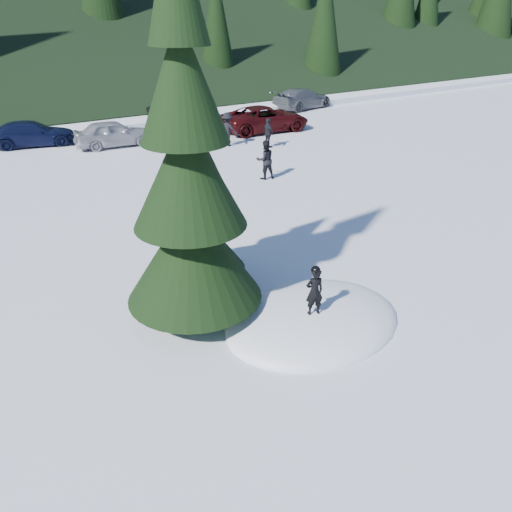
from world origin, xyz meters
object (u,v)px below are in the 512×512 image
spruce_short (202,210)px  car_7 (302,99)px  child_skier (314,292)px  car_6 (265,119)px  adult_0 (265,160)px  car_5 (183,112)px  adult_1 (268,133)px  spruce_tall (189,186)px  adult_2 (228,130)px  car_4 (113,133)px  car_3 (32,134)px

spruce_short → car_7: size_ratio=1.05×
child_skier → car_6: (10.92, 17.90, -0.30)m
car_7 → spruce_short: bearing=125.3°
adult_0 → spruce_short: bearing=56.0°
child_skier → car_5: child_skier is taller
child_skier → adult_1: child_skier is taller
adult_1 → spruce_short: bearing=137.8°
spruce_short → spruce_tall: bearing=-125.5°
adult_2 → car_4: (-5.19, 3.30, -0.18)m
adult_0 → car_4: bearing=-58.1°
spruce_tall → adult_2: bearing=56.8°
car_5 → car_6: bearing=-126.1°
car_7 → adult_0: bearing=125.6°
adult_2 → car_3: bearing=19.1°
adult_2 → car_6: size_ratio=0.33×
adult_1 → spruce_tall: bearing=138.4°
spruce_tall → car_6: 20.57m
car_4 → car_7: size_ratio=0.81×
adult_2 → car_3: adult_2 is taller
car_3 → child_skier: bearing=-163.2°
adult_0 → car_5: size_ratio=0.37×
adult_1 → car_7: bearing=-47.8°
adult_1 → adult_2: (-1.62, 1.52, 0.10)m
car_3 → car_7: car_7 is taller
adult_1 → child_skier: bearing=148.0°
child_skier → car_5: bearing=-92.0°
child_skier → car_7: child_skier is taller
adult_0 → adult_1: (3.21, 4.39, -0.07)m
spruce_short → adult_2: (8.16, 12.59, -1.22)m
spruce_tall → child_skier: 3.64m
child_skier → adult_1: (8.82, 14.54, -0.28)m
adult_0 → adult_1: 5.43m
adult_1 → car_7: 11.75m
car_3 → adult_0: bearing=-135.9°
adult_2 → car_5: size_ratio=0.39×
car_7 → car_4: bearing=90.9°
spruce_short → car_6: spruce_short is taller
car_3 → car_4: 4.47m
spruce_tall → adult_1: 16.68m
spruce_short → adult_1: spruce_short is taller
car_4 → car_5: size_ratio=0.91×
spruce_tall → adult_0: spruce_tall is taller
car_4 → adult_1: bearing=-119.1°
car_4 → spruce_short: bearing=175.6°
adult_2 → car_4: bearing=20.3°
car_6 → spruce_tall: bearing=146.8°
car_6 → car_4: bearing=86.7°
adult_0 → car_7: bearing=-123.1°
spruce_tall → adult_1: spruce_tall is taller
spruce_tall → car_4: 17.93m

